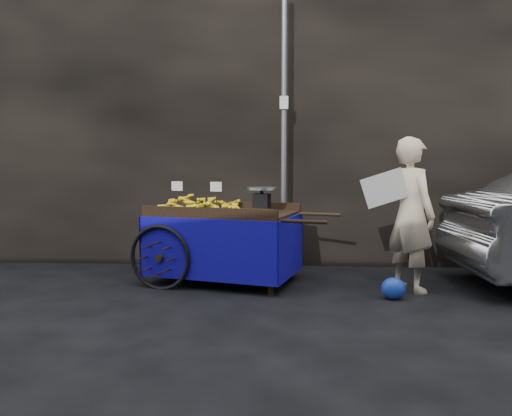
{
  "coord_description": "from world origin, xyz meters",
  "views": [
    {
      "loc": [
        0.32,
        -5.87,
        1.53
      ],
      "look_at": [
        -0.05,
        0.5,
        0.97
      ],
      "focal_mm": 35.0,
      "sensor_mm": 36.0,
      "label": 1
    }
  ],
  "objects": [
    {
      "name": "ground",
      "position": [
        0.0,
        0.0,
        0.0
      ],
      "size": [
        80.0,
        80.0,
        0.0
      ],
      "primitive_type": "plane",
      "color": "black",
      "rests_on": "ground"
    },
    {
      "name": "building_wall",
      "position": [
        0.39,
        2.6,
        2.5
      ],
      "size": [
        13.5,
        2.0,
        5.0
      ],
      "color": "black",
      "rests_on": "ground"
    },
    {
      "name": "vendor",
      "position": [
        1.83,
        0.2,
        0.93
      ],
      "size": [
        1.0,
        0.81,
        1.86
      ],
      "rotation": [
        0.0,
        0.0,
        2.16
      ],
      "color": "beige",
      "rests_on": "ground"
    },
    {
      "name": "plastic_bag",
      "position": [
        1.56,
        -0.23,
        0.13
      ],
      "size": [
        0.28,
        0.22,
        0.25
      ],
      "primitive_type": "ellipsoid",
      "color": "#183AB9",
      "rests_on": "ground"
    },
    {
      "name": "street_pole",
      "position": [
        0.3,
        1.3,
        2.01
      ],
      "size": [
        0.12,
        0.1,
        4.0
      ],
      "color": "slate",
      "rests_on": "ground"
    },
    {
      "name": "banana_cart",
      "position": [
        -0.52,
        0.53,
        0.83
      ],
      "size": [
        2.66,
        1.71,
        1.34
      ],
      "rotation": [
        0.0,
        0.0,
        -0.27
      ],
      "color": "black",
      "rests_on": "ground"
    }
  ]
}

